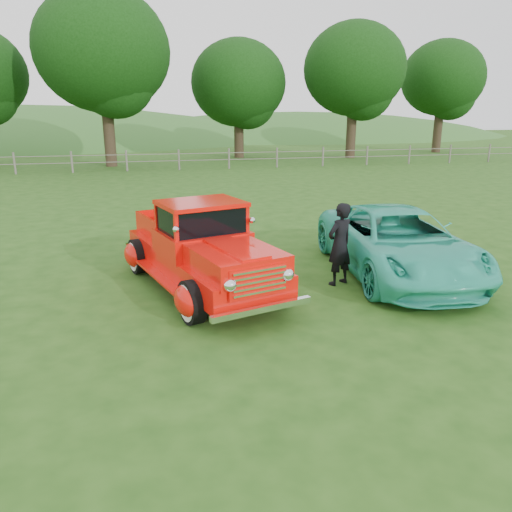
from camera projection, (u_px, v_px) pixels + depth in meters
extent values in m
plane|color=#204813|center=(278.00, 308.00, 9.02)|extent=(140.00, 140.00, 0.00)
ellipsoid|color=#2C6123|center=(8.00, 181.00, 60.73)|extent=(84.00, 60.00, 18.00)
ellipsoid|color=#2C6123|center=(297.00, 162.00, 72.37)|extent=(72.00, 52.00, 14.00)
cube|color=#666256|center=(179.00, 161.00, 29.43)|extent=(48.00, 0.04, 0.04)
cube|color=#666256|center=(179.00, 154.00, 29.31)|extent=(48.00, 0.04, 0.04)
cylinder|color=#312218|center=(109.00, 127.00, 30.83)|extent=(0.70, 0.70, 4.84)
ellipsoid|color=black|center=(102.00, 50.00, 29.59)|extent=(8.00, 8.00, 7.20)
cylinder|color=#312218|center=(239.00, 132.00, 36.67)|extent=(0.70, 0.70, 3.74)
ellipsoid|color=black|center=(238.00, 83.00, 35.71)|extent=(6.80, 6.80, 6.12)
cylinder|color=#312218|center=(351.00, 127.00, 36.44)|extent=(0.70, 0.70, 4.40)
ellipsoid|color=black|center=(354.00, 69.00, 35.31)|extent=(7.20, 7.20, 6.48)
cylinder|color=#312218|center=(438.00, 126.00, 41.22)|extent=(0.70, 0.70, 4.18)
ellipsoid|color=black|center=(443.00, 78.00, 40.15)|extent=(6.60, 6.60, 5.94)
cylinder|color=black|center=(192.00, 302.00, 8.29)|extent=(0.44, 0.80, 0.76)
cylinder|color=black|center=(277.00, 286.00, 9.07)|extent=(0.44, 0.80, 0.76)
cylinder|color=black|center=(138.00, 256.00, 10.89)|extent=(0.44, 0.80, 0.76)
cylinder|color=black|center=(207.00, 246.00, 11.67)|extent=(0.44, 0.80, 0.76)
cube|color=red|center=(201.00, 260.00, 9.92)|extent=(2.79, 4.86, 0.44)
ellipsoid|color=red|center=(188.00, 301.00, 8.25)|extent=(0.61, 0.83, 0.54)
ellipsoid|color=red|center=(280.00, 283.00, 9.09)|extent=(0.61, 0.83, 0.54)
ellipsoid|color=red|center=(135.00, 255.00, 10.84)|extent=(0.61, 0.83, 0.54)
ellipsoid|color=red|center=(210.00, 244.00, 11.69)|extent=(0.61, 0.83, 0.54)
cube|color=red|center=(236.00, 261.00, 8.52)|extent=(1.73, 1.91, 0.42)
cube|color=red|center=(202.00, 241.00, 9.72)|extent=(1.91, 1.74, 0.44)
cube|color=black|center=(201.00, 218.00, 9.59)|extent=(1.70, 1.48, 0.50)
cube|color=red|center=(201.00, 203.00, 9.51)|extent=(1.80, 1.60, 0.08)
cube|color=red|center=(176.00, 228.00, 10.95)|extent=(1.68, 2.20, 0.45)
cube|color=white|center=(259.00, 282.00, 7.87)|extent=(1.05, 0.39, 0.50)
cube|color=white|center=(262.00, 309.00, 7.91)|extent=(1.76, 0.60, 0.10)
cube|color=white|center=(161.00, 241.00, 11.99)|extent=(1.67, 0.58, 0.10)
imported|color=#2FBE9F|center=(397.00, 242.00, 10.71)|extent=(2.81, 5.31, 1.42)
imported|color=black|center=(340.00, 244.00, 10.06)|extent=(0.73, 0.63, 1.69)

